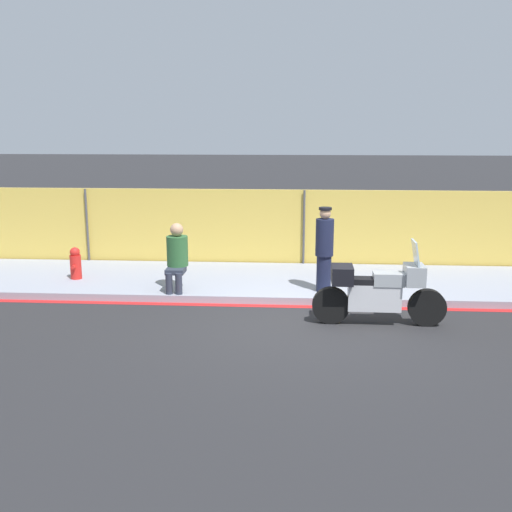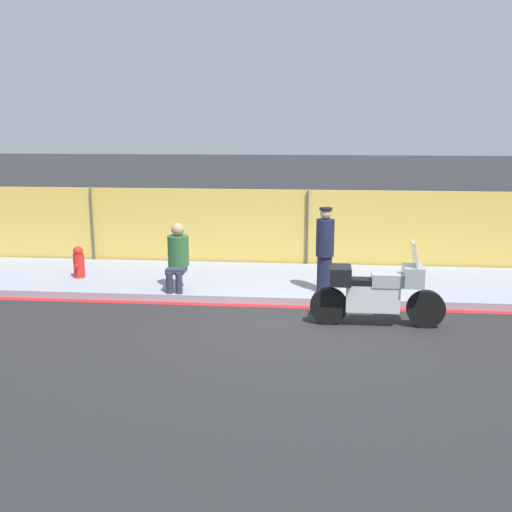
{
  "view_description": "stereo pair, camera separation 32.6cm",
  "coord_description": "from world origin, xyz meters",
  "px_view_note": "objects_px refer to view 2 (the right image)",
  "views": [
    {
      "loc": [
        -0.2,
        -9.73,
        3.36
      ],
      "look_at": [
        -0.95,
        1.45,
        0.9
      ],
      "focal_mm": 42.0,
      "sensor_mm": 36.0,
      "label": 1
    },
    {
      "loc": [
        0.13,
        -9.7,
        3.36
      ],
      "look_at": [
        -0.95,
        1.45,
        0.9
      ],
      "focal_mm": 42.0,
      "sensor_mm": 36.0,
      "label": 2
    }
  ],
  "objects_px": {
    "officer_standing": "(325,249)",
    "fire_hydrant": "(79,262)",
    "motorcycle": "(376,292)",
    "person_seated_on_curb": "(178,253)"
  },
  "relations": [
    {
      "from": "officer_standing",
      "to": "fire_hydrant",
      "type": "distance_m",
      "value": 5.29
    },
    {
      "from": "officer_standing",
      "to": "fire_hydrant",
      "type": "xyz_separation_m",
      "value": [
        -5.23,
        0.63,
        -0.52
      ]
    },
    {
      "from": "motorcycle",
      "to": "officer_standing",
      "type": "bearing_deg",
      "value": 119.41
    },
    {
      "from": "officer_standing",
      "to": "person_seated_on_curb",
      "type": "xyz_separation_m",
      "value": [
        -2.9,
        -0.05,
        -0.13
      ]
    },
    {
      "from": "person_seated_on_curb",
      "to": "fire_hydrant",
      "type": "distance_m",
      "value": 2.46
    },
    {
      "from": "officer_standing",
      "to": "fire_hydrant",
      "type": "height_order",
      "value": "officer_standing"
    },
    {
      "from": "motorcycle",
      "to": "fire_hydrant",
      "type": "xyz_separation_m",
      "value": [
        -6.08,
        2.18,
        -0.12
      ]
    },
    {
      "from": "motorcycle",
      "to": "fire_hydrant",
      "type": "relative_size",
      "value": 3.32
    },
    {
      "from": "motorcycle",
      "to": "officer_standing",
      "type": "xyz_separation_m",
      "value": [
        -0.85,
        1.55,
        0.4
      ]
    },
    {
      "from": "person_seated_on_curb",
      "to": "officer_standing",
      "type": "bearing_deg",
      "value": 1.06
    }
  ]
}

